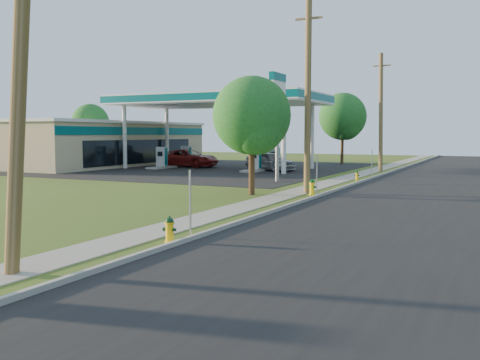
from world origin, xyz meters
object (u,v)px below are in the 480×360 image
(fuel_pump_ne, at_px, (255,163))
(tree_lot, at_px, (343,118))
(fuel_pump_nw, at_px, (162,160))
(price_pylon, at_px, (278,96))
(utility_pole_mid, at_px, (308,96))
(car_silver, at_px, (270,161))
(tree_verge, at_px, (253,118))
(fuel_pump_sw, at_px, (186,158))
(utility_pole_near, at_px, (20,48))
(utility_pole_far, at_px, (381,112))
(car_red, at_px, (188,158))
(hydrant_far, at_px, (357,176))
(hydrant_mid, at_px, (312,187))
(fuel_pump_se, at_px, (274,161))
(hydrant_near, at_px, (170,230))
(tree_back, at_px, (91,124))

(fuel_pump_ne, relative_size, tree_lot, 0.45)
(fuel_pump_nw, bearing_deg, price_pylon, -28.18)
(utility_pole_mid, relative_size, car_silver, 2.07)
(tree_lot, bearing_deg, fuel_pump_nw, -133.33)
(tree_verge, bearing_deg, fuel_pump_ne, 114.27)
(fuel_pump_sw, distance_m, tree_lot, 16.09)
(price_pylon, bearing_deg, utility_pole_near, -80.58)
(utility_pole_far, distance_m, car_silver, 9.76)
(utility_pole_far, height_order, car_red, utility_pole_far)
(fuel_pump_ne, xyz_separation_m, car_red, (-8.09, 2.88, 0.09))
(fuel_pump_ne, distance_m, hydrant_far, 10.45)
(car_silver, bearing_deg, fuel_pump_ne, -178.29)
(car_red, bearing_deg, hydrant_mid, -131.52)
(fuel_pump_se, bearing_deg, utility_pole_near, -75.73)
(utility_pole_near, bearing_deg, car_red, 116.63)
(fuel_pump_ne, relative_size, car_red, 0.55)
(hydrant_mid, bearing_deg, tree_verge, -155.01)
(tree_lot, relative_size, car_red, 1.22)
(fuel_pump_sw, height_order, tree_verge, tree_verge)
(car_red, bearing_deg, car_silver, -96.46)
(hydrant_near, height_order, car_red, car_red)
(fuel_pump_nw, distance_m, tree_lot, 18.69)
(fuel_pump_ne, bearing_deg, hydrant_far, -25.82)
(fuel_pump_nw, relative_size, tree_verge, 0.54)
(fuel_pump_ne, distance_m, fuel_pump_sw, 9.85)
(car_silver, bearing_deg, utility_pole_far, -42.81)
(utility_pole_near, bearing_deg, tree_verge, 97.66)
(utility_pole_near, xyz_separation_m, price_pylon, (-3.90, 23.50, 0.63))
(fuel_pump_ne, xyz_separation_m, car_silver, (0.67, 1.59, 0.08))
(fuel_pump_se, height_order, tree_verge, tree_verge)
(fuel_pump_sw, bearing_deg, tree_verge, -50.28)
(fuel_pump_ne, height_order, tree_back, tree_back)
(tree_back, distance_m, car_red, 17.96)
(utility_pole_near, bearing_deg, tree_lot, 96.89)
(hydrant_near, distance_m, car_silver, 29.67)
(fuel_pump_ne, height_order, tree_lot, tree_lot)
(fuel_pump_nw, xyz_separation_m, hydrant_far, (18.40, -4.55, -0.40))
(price_pylon, bearing_deg, car_silver, 115.46)
(utility_pole_far, xyz_separation_m, fuel_pump_ne, (-8.90, -5.00, -4.08))
(utility_pole_near, relative_size, fuel_pump_se, 2.96)
(price_pylon, bearing_deg, hydrant_far, 33.85)
(utility_pole_far, bearing_deg, tree_verge, -96.17)
(hydrant_far, bearing_deg, fuel_pump_ne, 154.18)
(fuel_pump_nw, xyz_separation_m, tree_verge, (15.74, -14.95, 3.07))
(utility_pole_near, relative_size, tree_back, 1.46)
(utility_pole_mid, relative_size, fuel_pump_se, 3.06)
(fuel_pump_se, distance_m, hydrant_far, 12.71)
(tree_verge, height_order, tree_back, tree_back)
(utility_pole_far, height_order, car_silver, utility_pole_far)
(utility_pole_near, distance_m, tree_back, 52.03)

